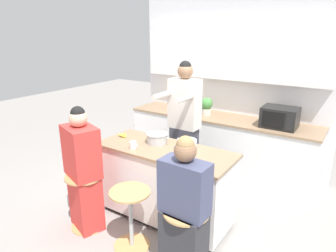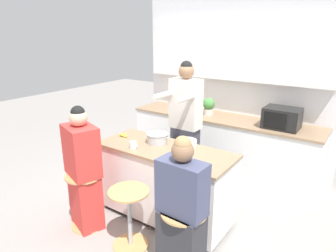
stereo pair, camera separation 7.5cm
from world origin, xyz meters
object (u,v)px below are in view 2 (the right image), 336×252
Objects in this scene: kitchen_island at (165,183)px; potted_plant at (209,106)px; fruit_bowl at (187,143)px; coffee_cup_far at (133,145)px; cooking_pot at (157,138)px; microwave at (282,118)px; banana_bunch at (124,135)px; bar_stool_rightmost at (183,237)px; bar_stool_leftmost at (86,196)px; bar_stool_center at (130,214)px; person_seated_near at (182,216)px; coffee_cup_near at (177,151)px; person_cooking at (185,130)px; person_wrapped_blanket at (83,172)px.

kitchen_island is 1.66m from potted_plant.
fruit_bowl is 2.04× the size of coffee_cup_far.
cooking_pot is 1.75m from microwave.
bar_stool_rightmost is at bearing -26.67° from banana_bunch.
bar_stool_center is at bearing 1.83° from bar_stool_leftmost.
potted_plant reaches higher than cooking_pot.
bar_stool_rightmost is 5.83× the size of coffee_cup_far.
bar_stool_leftmost and bar_stool_rightmost have the same top height.
person_seated_near is at bearing -42.28° from cooking_pot.
bar_stool_leftmost is 2.85× the size of fruit_bowl.
kitchen_island is at bearing 161.09° from coffee_cup_near.
fruit_bowl is at bearing 40.42° from coffee_cup_far.
person_cooking reaches higher than potted_plant.
coffee_cup_far is 1.74m from potted_plant.
cooking_pot is (-0.17, 0.72, 0.57)m from bar_stool_center.
person_wrapped_blanket is 5.28× the size of potted_plant.
kitchen_island is 0.89m from bar_stool_rightmost.
person_wrapped_blanket reaches higher than coffee_cup_far.
person_seated_near is at bearing -106.12° from bar_stool_rightmost.
person_wrapped_blanket reaches higher than banana_bunch.
person_seated_near is (1.28, 0.01, 0.23)m from bar_stool_leftmost.
microwave is at bearing 39.03° from person_cooking.
potted_plant is at bearing 98.50° from person_wrapped_blanket.
person_cooking is 1.32m from microwave.
kitchen_island is 0.92m from person_seated_near.
microwave is (0.24, 2.10, 0.66)m from bar_stool_rightmost.
coffee_cup_near is (-0.43, 0.55, 0.56)m from bar_stool_rightmost.
person_cooking is at bearing 50.91° from banana_bunch.
kitchen_island is 0.54m from cooking_pot.
coffee_cup_near is 1.70m from microwave.
potted_plant is (0.06, 1.73, 0.12)m from coffee_cup_far.
coffee_cup_far is 0.78× the size of banana_bunch.
potted_plant reaches higher than coffee_cup_near.
bar_stool_center is 1.40m from person_cooking.
coffee_cup_near reaches higher than bar_stool_rightmost.
coffee_cup_far reaches higher than banana_bunch.
microwave is (1.53, 2.13, 0.66)m from bar_stool_leftmost.
person_cooking is at bearing -83.41° from potted_plant.
bar_stool_rightmost is 0.23m from person_seated_near.
kitchen_island is at bearing -130.69° from fruit_bowl.
bar_stool_center is at bearing -112.70° from microwave.
bar_stool_rightmost is (1.28, 0.03, 0.00)m from bar_stool_leftmost.
coffee_cup_near is at bearing 128.52° from bar_stool_rightmost.
potted_plant is (-0.10, 0.86, 0.14)m from person_cooking.
coffee_cup_near is 0.52m from coffee_cup_far.
cooking_pot is 0.74× the size of microwave.
person_wrapped_blanket is at bearing 152.08° from bar_stool_leftmost.
person_cooking is 0.82m from banana_bunch.
person_seated_near reaches higher than coffee_cup_near.
person_wrapped_blanket is at bearing -122.94° from cooking_pot.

